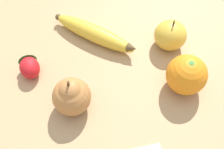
# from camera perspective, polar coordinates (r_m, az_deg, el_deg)

# --- Properties ---
(ground_plane) EXTENTS (3.00, 3.00, 0.00)m
(ground_plane) POSITION_cam_1_polar(r_m,az_deg,el_deg) (0.61, 2.35, 1.27)
(ground_plane) COLOR tan
(banana) EXTENTS (0.11, 0.23, 0.04)m
(banana) POSITION_cam_1_polar(r_m,az_deg,el_deg) (0.64, -3.80, 8.93)
(banana) COLOR gold
(banana) RESTS_ON ground_plane
(orange) EXTENTS (0.09, 0.09, 0.09)m
(orange) POSITION_cam_1_polar(r_m,az_deg,el_deg) (0.57, 15.91, -0.06)
(orange) COLOR orange
(orange) RESTS_ON ground_plane
(pear) EXTENTS (0.08, 0.08, 0.10)m
(pear) POSITION_cam_1_polar(r_m,az_deg,el_deg) (0.53, -8.80, -4.57)
(pear) COLOR #B2753D
(pear) RESTS_ON ground_plane
(strawberry) EXTENTS (0.07, 0.07, 0.04)m
(strawberry) POSITION_cam_1_polar(r_m,az_deg,el_deg) (0.61, -17.56, 1.73)
(strawberry) COLOR red
(strawberry) RESTS_ON ground_plane
(apple) EXTENTS (0.08, 0.08, 0.08)m
(apple) POSITION_cam_1_polar(r_m,az_deg,el_deg) (0.64, 12.58, 8.37)
(apple) COLOR gold
(apple) RESTS_ON ground_plane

